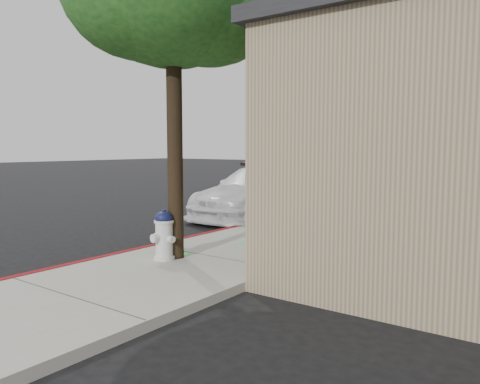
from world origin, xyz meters
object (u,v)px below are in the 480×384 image
Objects in this scene: fire_hydrant at (164,235)px; police_car at (260,192)px; street_tree_mid at (368,65)px; street_tree_far at (380,93)px.

police_car is at bearing 115.70° from fire_hydrant.
police_car is 6.03× the size of fire_hydrant.
street_tree_mid is at bearing 96.34° from fire_hydrant.
street_tree_mid reaches higher than police_car.
street_tree_mid is at bearing 53.59° from police_car.
street_tree_mid is 1.19× the size of street_tree_far.
street_tree_mid is (0.17, 9.30, 4.30)m from fire_hydrant.
street_tree_far is at bearing 97.19° from fire_hydrant.
street_tree_mid reaches higher than street_tree_far.
street_tree_far is at bearing 94.93° from street_tree_mid.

